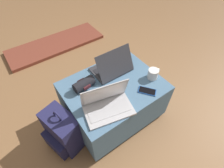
{
  "coord_description": "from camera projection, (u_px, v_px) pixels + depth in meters",
  "views": [
    {
      "loc": [
        -0.6,
        -0.81,
        1.58
      ],
      "look_at": [
        -0.04,
        -0.04,
        0.52
      ],
      "focal_mm": 28.0,
      "sensor_mm": 36.0,
      "label": 1
    }
  ],
  "objects": [
    {
      "name": "cell_phone",
      "position": [
        147.0,
        91.0,
        1.47
      ],
      "size": [
        0.15,
        0.16,
        0.01
      ],
      "rotation": [
        0.0,
        0.0,
        3.78
      ],
      "color": "#1E4C9E",
      "rests_on": "ottoman"
    },
    {
      "name": "ground_plane",
      "position": [
        113.0,
        113.0,
        1.85
      ],
      "size": [
        14.0,
        14.0,
        0.0
      ],
      "primitive_type": "plane",
      "color": "olive"
    },
    {
      "name": "laptop_near",
      "position": [
        107.0,
        104.0,
        1.33
      ],
      "size": [
        0.41,
        0.3,
        0.23
      ],
      "rotation": [
        0.0,
        0.0,
        -0.23
      ],
      "color": "#B7B7BC",
      "rests_on": "ottoman"
    },
    {
      "name": "fireplace_hearth",
      "position": [
        56.0,
        44.0,
        2.64
      ],
      "size": [
        1.4,
        0.5,
        0.04
      ],
      "color": "brown",
      "rests_on": "ground_plane"
    },
    {
      "name": "wrist_brace",
      "position": [
        84.0,
        84.0,
        1.47
      ],
      "size": [
        0.19,
        0.12,
        0.09
      ],
      "rotation": [
        0.0,
        0.0,
        3.23
      ],
      "color": "black",
      "rests_on": "ottoman"
    },
    {
      "name": "laptop_far",
      "position": [
        112.0,
        67.0,
        1.6
      ],
      "size": [
        0.35,
        0.25,
        0.24
      ],
      "rotation": [
        0.0,
        0.0,
        3.13
      ],
      "color": "#333338",
      "rests_on": "ottoman"
    },
    {
      "name": "ottoman",
      "position": [
        113.0,
        101.0,
        1.68
      ],
      "size": [
        0.84,
        0.66,
        0.44
      ],
      "color": "#2A3D4E",
      "rests_on": "ground_plane"
    },
    {
      "name": "coffee_mug",
      "position": [
        153.0,
        74.0,
        1.55
      ],
      "size": [
        0.13,
        0.09,
        0.09
      ],
      "color": "white",
      "rests_on": "ottoman"
    },
    {
      "name": "backpack",
      "position": [
        63.0,
        132.0,
        1.49
      ],
      "size": [
        0.31,
        0.35,
        0.48
      ],
      "rotation": [
        0.0,
        0.0,
        -1.31
      ],
      "color": "#23234C",
      "rests_on": "ground_plane"
    }
  ]
}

